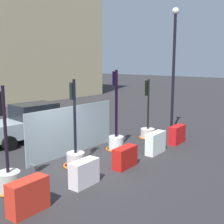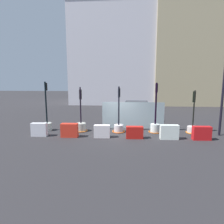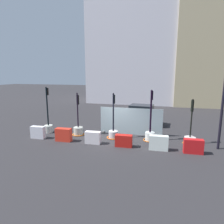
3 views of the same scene
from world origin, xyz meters
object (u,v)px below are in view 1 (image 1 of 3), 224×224
construction_barrier_3 (125,157)px  construction_barrier_5 (177,135)px  construction_barrier_4 (156,143)px  traffic_light_1 (8,177)px  traffic_light_2 (75,154)px  construction_barrier_1 (28,196)px  car_silver_hatchback (29,123)px  traffic_light_3 (116,137)px  traffic_light_4 (148,129)px  construction_barrier_2 (84,173)px  street_lamp_post (174,59)px

construction_barrier_3 → construction_barrier_5: size_ratio=0.98×
construction_barrier_4 → construction_barrier_3: bearing=179.8°
traffic_light_1 → traffic_light_2: bearing=-0.7°
construction_barrier_1 → construction_barrier_3: 4.19m
construction_barrier_1 → car_silver_hatchback: bearing=54.6°
traffic_light_3 → car_silver_hatchback: (-1.47, 4.32, 0.29)m
traffic_light_4 → car_silver_hatchback: bearing=133.3°
traffic_light_3 → car_silver_hatchback: traffic_light_3 is taller
construction_barrier_4 → construction_barrier_2: bearing=179.5°
construction_barrier_2 → construction_barrier_4: construction_barrier_4 is taller
construction_barrier_3 → car_silver_hatchback: 5.96m
traffic_light_3 → construction_barrier_5: bearing=-31.8°
traffic_light_1 → construction_barrier_5: 8.07m
traffic_light_1 → traffic_light_3: traffic_light_3 is taller
traffic_light_4 → car_silver_hatchback: (-4.06, 4.31, 0.43)m
construction_barrier_3 → construction_barrier_5: bearing=0.1°
car_silver_hatchback → traffic_light_3: bearing=-71.2°
construction_barrier_2 → construction_barrier_1: bearing=-178.3°
traffic_light_4 → construction_barrier_5: 1.62m
traffic_light_2 → car_silver_hatchback: 4.61m
construction_barrier_4 → traffic_light_3: bearing=111.3°
construction_barrier_3 → car_silver_hatchback: car_silver_hatchback is taller
construction_barrier_2 → construction_barrier_5: size_ratio=0.94×
construction_barrier_3 → traffic_light_2: bearing=125.7°
traffic_light_1 → car_silver_hatchback: (3.85, 4.42, 0.41)m
traffic_light_1 → construction_barrier_2: bearing=-40.8°
traffic_light_3 → car_silver_hatchback: 4.58m
traffic_light_4 → construction_barrier_3: 4.42m
construction_barrier_1 → construction_barrier_4: (6.35, 0.02, 0.01)m
construction_barrier_1 → construction_barrier_5: 8.31m
traffic_light_4 → construction_barrier_3: traffic_light_4 is taller
construction_barrier_3 → construction_barrier_4: (2.15, -0.01, 0.07)m
traffic_light_1 → traffic_light_4: size_ratio=1.07×
traffic_light_3 → construction_barrier_4: 1.75m
car_silver_hatchback → street_lamp_post: 8.03m
construction_barrier_1 → construction_barrier_2: bearing=1.7°
construction_barrier_4 → street_lamp_post: bearing=17.8°
traffic_light_1 → traffic_light_3: (5.33, 0.10, 0.12)m
construction_barrier_3 → construction_barrier_4: bearing=-0.2°
construction_barrier_1 → construction_barrier_2: construction_barrier_1 is taller
construction_barrier_2 → construction_barrier_3: construction_barrier_2 is taller
construction_barrier_4 → street_lamp_post: size_ratio=0.18×
traffic_light_2 → construction_barrier_2: 1.77m
construction_barrier_5 → construction_barrier_3: bearing=-179.9°
construction_barrier_3 → traffic_light_1: bearing=158.2°
traffic_light_3 → traffic_light_4: (2.59, 0.01, -0.14)m
construction_barrier_2 → construction_barrier_4: (4.23, -0.04, 0.05)m
traffic_light_3 → construction_barrier_1: traffic_light_3 is taller
construction_barrier_2 → construction_barrier_3: 2.08m
construction_barrier_1 → car_silver_hatchback: 7.33m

